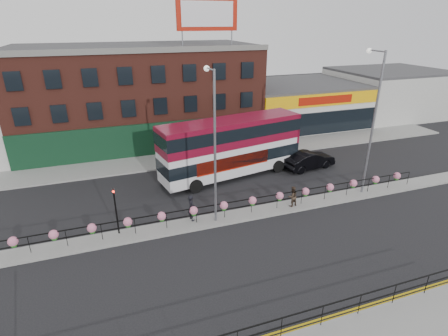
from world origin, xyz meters
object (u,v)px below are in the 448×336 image
object	(u,v)px
double_decker_bus	(232,142)
car	(309,160)
pedestrian_a	(191,208)
pedestrian_b	(292,196)
lamp_column_west	(214,136)
lamp_column_east	(372,112)

from	to	relation	value
double_decker_bus	car	bearing A→B (deg)	-6.03
car	pedestrian_a	xyz separation A→B (m)	(-12.54, -5.48, 0.27)
pedestrian_a	pedestrian_b	distance (m)	7.40
car	pedestrian_a	bearing A→B (deg)	104.95
double_decker_bus	lamp_column_west	size ratio (longest dim) A/B	1.29
double_decker_bus	pedestrian_b	size ratio (longest dim) A/B	8.31
lamp_column_west	double_decker_bus	bearing A→B (deg)	60.93
pedestrian_a	pedestrian_b	xyz separation A→B (m)	(7.38, -0.54, -0.16)
double_decker_bus	lamp_column_west	distance (m)	8.14
double_decker_bus	pedestrian_a	world-z (taller)	double_decker_bus
pedestrian_b	lamp_column_east	size ratio (longest dim) A/B	0.15
lamp_column_east	lamp_column_west	bearing A→B (deg)	-178.76
car	double_decker_bus	bearing A→B (deg)	75.30
pedestrian_a	pedestrian_b	world-z (taller)	pedestrian_a
lamp_column_west	lamp_column_east	bearing A→B (deg)	1.24
pedestrian_a	pedestrian_b	bearing A→B (deg)	-105.13
double_decker_bus	car	world-z (taller)	double_decker_bus
lamp_column_west	car	bearing A→B (deg)	27.97
double_decker_bus	lamp_column_west	world-z (taller)	lamp_column_west
pedestrian_a	lamp_column_west	xyz separation A→B (m)	(1.51, -0.37, 4.99)
lamp_column_west	lamp_column_east	size ratio (longest dim) A/B	0.94
double_decker_bus	lamp_column_east	bearing A→B (deg)	-36.73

